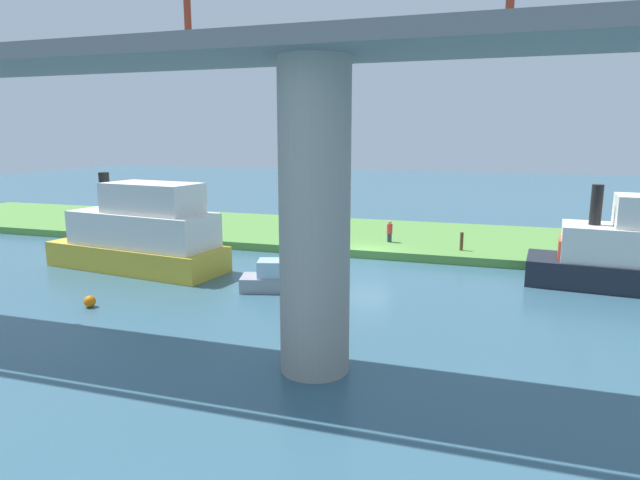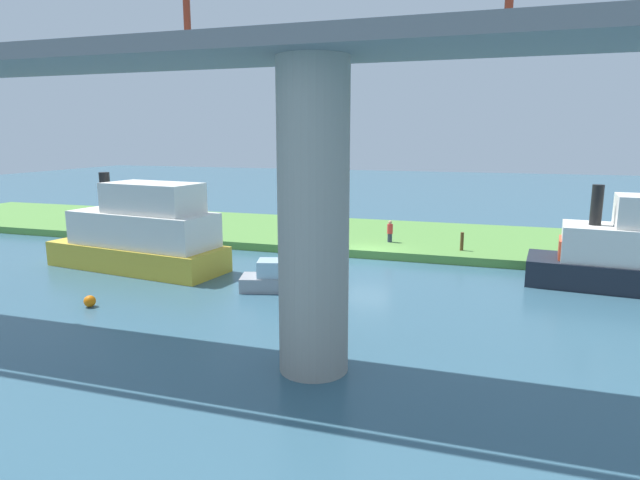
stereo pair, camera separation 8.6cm
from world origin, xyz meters
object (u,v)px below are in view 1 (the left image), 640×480
object	(u,v)px
bridge_pylon	(315,221)
person_on_bank	(390,231)
mooring_post	(462,241)
marker_buoy	(90,301)
motorboat_white	(141,234)
houseboat_blue	(284,279)

from	to	relation	value
bridge_pylon	person_on_bank	size ratio (longest dim) A/B	6.76
person_on_bank	mooring_post	bearing A→B (deg)	164.84
mooring_post	marker_buoy	size ratio (longest dim) A/B	2.16
marker_buoy	bridge_pylon	bearing A→B (deg)	164.91
bridge_pylon	marker_buoy	xyz separation A→B (m)	(11.06, -2.98, -4.45)
bridge_pylon	mooring_post	bearing A→B (deg)	-101.39
marker_buoy	mooring_post	bearing A→B (deg)	-135.54
motorboat_white	houseboat_blue	world-z (taller)	motorboat_white
bridge_pylon	mooring_post	xyz separation A→B (m)	(-3.47, -17.25, -3.66)
mooring_post	person_on_bank	bearing A→B (deg)	-15.16
houseboat_blue	bridge_pylon	bearing A→B (deg)	117.49
bridge_pylon	motorboat_white	size ratio (longest dim) A/B	0.89
motorboat_white	marker_buoy	bearing A→B (deg)	106.79
person_on_bank	marker_buoy	size ratio (longest dim) A/B	2.78
mooring_post	marker_buoy	xyz separation A→B (m)	(14.54, 14.27, -0.79)
motorboat_white	marker_buoy	size ratio (longest dim) A/B	21.08
mooring_post	houseboat_blue	bearing A→B (deg)	50.86
houseboat_blue	marker_buoy	world-z (taller)	houseboat_blue
marker_buoy	houseboat_blue	bearing A→B (deg)	-144.60
bridge_pylon	marker_buoy	bearing A→B (deg)	-15.09
person_on_bank	mooring_post	xyz separation A→B (m)	(-4.52, 1.22, -0.16)
houseboat_blue	mooring_post	bearing A→B (deg)	-129.14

